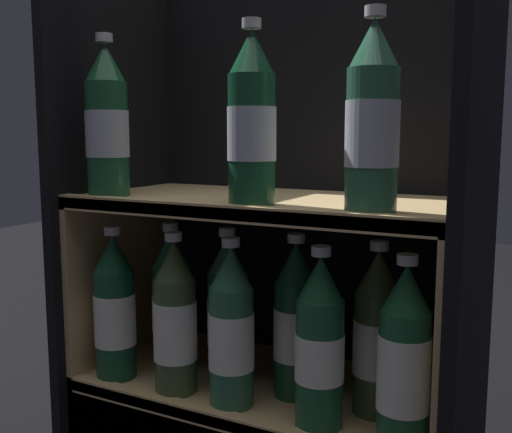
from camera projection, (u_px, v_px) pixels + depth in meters
fridge_back_wall at (308, 204)px, 1.15m from camera, size 0.68×0.02×1.02m
fridge_side_left at (117, 203)px, 1.15m from camera, size 0.02×0.36×1.02m
fridge_side_right at (476, 228)px, 0.85m from camera, size 0.02×0.36×1.02m
shelf_lower at (266, 404)px, 1.04m from camera, size 0.64×0.32×0.22m
shelf_upper at (267, 282)px, 1.01m from camera, size 0.64×0.32×0.54m
bottle_upper_front_0 at (107, 124)px, 1.00m from camera, size 0.07×0.07×0.27m
bottle_upper_front_1 at (252, 123)px, 0.88m from camera, size 0.07×0.07×0.27m
bottle_upper_front_2 at (372, 122)px, 0.79m from camera, size 0.07×0.07×0.27m
bottle_lower_front_0 at (115, 310)px, 1.05m from camera, size 0.07×0.07×0.27m
bottle_lower_front_1 at (175, 321)px, 0.99m from camera, size 0.07×0.07×0.27m
bottle_lower_front_2 at (231, 331)px, 0.94m from camera, size 0.07×0.07×0.27m
bottle_lower_front_3 at (320, 346)px, 0.87m from camera, size 0.07×0.07×0.27m
bottle_lower_front_4 at (404, 362)px, 0.81m from camera, size 0.07×0.07×0.27m
bottle_lower_back_0 at (172, 303)px, 1.09m from camera, size 0.07×0.07×0.27m
bottle_lower_back_1 at (228, 313)px, 1.03m from camera, size 0.07×0.07×0.27m
bottle_lower_back_2 at (296, 324)px, 0.97m from camera, size 0.07×0.07×0.27m
bottle_lower_back_3 at (377, 337)px, 0.91m from camera, size 0.07×0.07×0.27m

